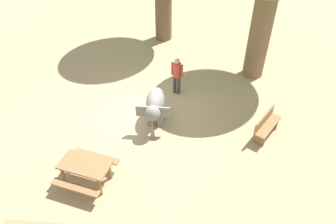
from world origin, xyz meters
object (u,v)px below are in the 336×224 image
person_handler (177,74)px  wooden_bench (266,125)px  picnic_table_far (86,168)px  elephant (155,105)px

person_handler → wooden_bench: person_handler is taller
wooden_bench → picnic_table_far: wooden_bench is taller
person_handler → wooden_bench: (-0.35, 3.92, -0.48)m
elephant → person_handler: size_ratio=1.03×
picnic_table_far → person_handler: bearing=-103.0°
elephant → wooden_bench: (-2.21, 3.26, -0.31)m
elephant → picnic_table_far: elephant is taller
elephant → person_handler: (-1.86, -0.67, 0.17)m
wooden_bench → picnic_table_far: bearing=-32.7°
elephant → picnic_table_far: bearing=-30.7°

